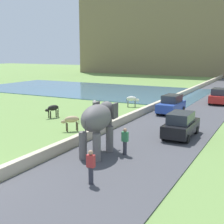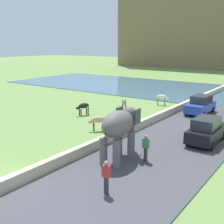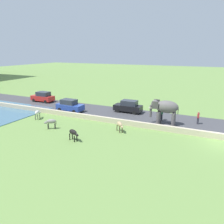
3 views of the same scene
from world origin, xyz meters
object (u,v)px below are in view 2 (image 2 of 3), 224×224
person_beside_elephant (146,147)px  person_trailing (106,177)px  cow_grey (124,101)px  cow_tan (98,120)px  car_blue (200,105)px  cow_black (83,106)px  car_black (207,130)px  elephant (120,126)px  cow_white (162,98)px

person_beside_elephant → person_trailing: 4.32m
cow_grey → cow_tan: (2.47, -7.50, 0.00)m
person_trailing → car_blue: bearing=95.7°
cow_black → cow_grey: (1.79, 4.34, 0.00)m
car_black → elephant: bearing=-118.4°
car_blue → cow_grey: car_blue is taller
person_beside_elephant → cow_grey: (-8.47, 10.71, -0.04)m
person_beside_elephant → car_blue: 13.28m
elephant → car_black: elephant is taller
cow_white → car_black: bearing=-50.1°
cow_tan → car_blue: bearing=65.2°
elephant → car_black: 6.77m
car_black → cow_tan: size_ratio=3.23×
elephant → cow_grey: (-7.07, 11.32, -1.20)m
car_black → car_blue: bearing=111.6°
person_beside_elephant → car_black: (1.78, 5.27, 0.03)m
cow_white → cow_black: bearing=-115.5°
elephant → cow_grey: elephant is taller
person_trailing → cow_tan: (-6.38, 7.52, -0.04)m
person_trailing → cow_tan: bearing=130.3°
elephant → car_black: (3.17, 5.87, -1.14)m
elephant → cow_white: 16.23m
car_blue → car_black: size_ratio=1.01×
car_blue → cow_grey: bearing=-160.6°
cow_grey → car_black: bearing=-28.0°
elephant → cow_white: size_ratio=2.51×
car_blue → cow_black: bearing=-142.4°
person_beside_elephant → car_black: size_ratio=0.41×
person_trailing → person_beside_elephant: bearing=95.0°
person_trailing → cow_black: person_trailing is taller
cow_grey → cow_tan: size_ratio=1.10×
person_beside_elephant → car_blue: size_ratio=0.40×
person_beside_elephant → cow_black: (-10.25, 6.38, -0.04)m
cow_grey → cow_tan: same height
cow_grey → cow_tan: bearing=-71.8°
cow_black → car_blue: bearing=37.6°
car_blue → cow_white: size_ratio=2.89×
car_blue → cow_white: car_blue is taller
person_beside_elephant → cow_tan: person_beside_elephant is taller
car_black → cow_white: (-8.00, 9.57, -0.06)m
person_trailing → cow_white: person_trailing is taller
person_trailing → cow_tan: 9.86m
elephant → cow_tan: elephant is taller
person_beside_elephant → car_blue: (-1.37, 13.21, 0.03)m
elephant → person_trailing: 4.27m
cow_white → person_beside_elephant: bearing=-67.2°
car_black → cow_black: 12.08m
cow_black → cow_white: (4.03, 8.46, 0.00)m
car_blue → cow_black: (-8.88, -6.83, -0.06)m
car_blue → cow_white: bearing=161.4°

